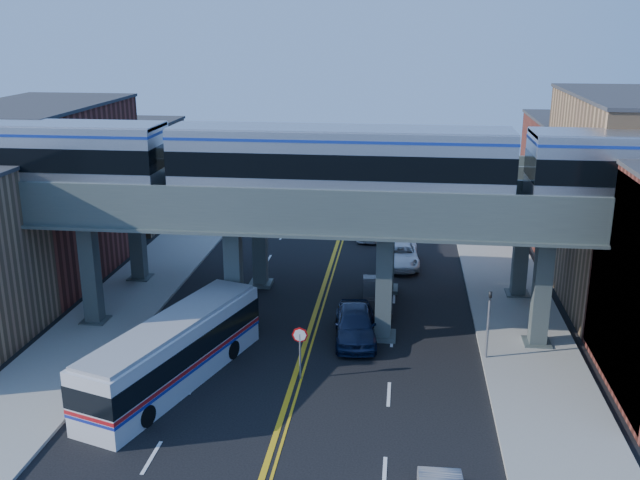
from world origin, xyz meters
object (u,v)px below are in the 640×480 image
(car_lane_a, at_px, (355,324))
(car_lane_c, at_px, (401,255))
(stop_sign, at_px, (300,345))
(transit_bus, at_px, (174,352))
(car_lane_b, at_px, (377,294))
(traffic_signal, at_px, (489,317))
(car_lane_d, at_px, (370,227))
(transit_train, at_px, (339,162))

(car_lane_a, relative_size, car_lane_c, 1.02)
(stop_sign, xyz_separation_m, car_lane_a, (2.26, 4.60, -0.86))
(transit_bus, distance_m, car_lane_b, 13.69)
(stop_sign, relative_size, traffic_signal, 0.64)
(transit_bus, height_order, car_lane_b, transit_bus)
(car_lane_a, bearing_deg, car_lane_d, 85.11)
(transit_bus, relative_size, car_lane_b, 2.41)
(transit_bus, relative_size, car_lane_c, 2.27)
(car_lane_b, height_order, car_lane_c, car_lane_b)
(stop_sign, distance_m, car_lane_a, 5.20)
(transit_bus, height_order, car_lane_c, transit_bus)
(stop_sign, relative_size, car_lane_c, 0.51)
(transit_bus, bearing_deg, traffic_signal, -56.98)
(car_lane_b, distance_m, car_lane_d, 14.45)
(transit_bus, bearing_deg, stop_sign, -62.28)
(transit_train, bearing_deg, car_lane_b, 66.26)
(stop_sign, height_order, car_lane_b, stop_sign)
(car_lane_b, bearing_deg, stop_sign, -112.53)
(car_lane_b, xyz_separation_m, car_lane_d, (-1.16, 14.41, -0.04))
(traffic_signal, xyz_separation_m, car_lane_a, (-6.64, 1.60, -1.40))
(stop_sign, height_order, car_lane_d, stop_sign)
(car_lane_d, bearing_deg, transit_bus, -110.52)
(stop_sign, relative_size, car_lane_b, 0.54)
(traffic_signal, bearing_deg, stop_sign, -161.37)
(traffic_signal, bearing_deg, car_lane_c, 107.25)
(stop_sign, relative_size, car_lane_d, 0.51)
(car_lane_a, relative_size, car_lane_d, 1.02)
(traffic_signal, bearing_deg, car_lane_a, 166.44)
(transit_bus, bearing_deg, car_lane_c, -11.86)
(traffic_signal, distance_m, car_lane_b, 8.63)
(transit_bus, height_order, car_lane_d, transit_bus)
(transit_train, xyz_separation_m, transit_bus, (-7.07, -6.02, -7.96))
(car_lane_c, relative_size, car_lane_d, 0.99)
(transit_train, relative_size, car_lane_b, 10.80)
(car_lane_c, bearing_deg, car_lane_a, -103.02)
(car_lane_b, bearing_deg, car_lane_c, 76.96)
(stop_sign, bearing_deg, transit_bus, -169.98)
(transit_bus, relative_size, car_lane_a, 2.21)
(car_lane_b, bearing_deg, transit_train, -117.24)
(transit_bus, bearing_deg, transit_train, -31.90)
(transit_bus, distance_m, car_lane_c, 20.84)
(transit_train, xyz_separation_m, stop_sign, (-1.32, -5.00, -7.71))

